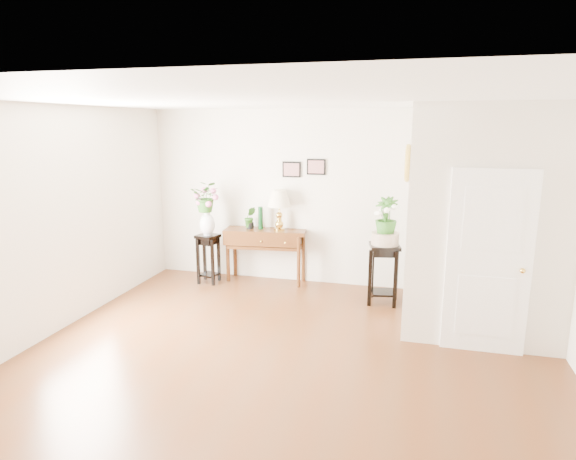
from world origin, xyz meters
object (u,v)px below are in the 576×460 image
(console_table, at_px, (266,255))
(table_lamp, at_px, (279,209))
(plant_stand_a, at_px, (208,259))
(plant_stand_b, at_px, (383,274))

(console_table, bearing_deg, table_lamp, -5.82)
(console_table, bearing_deg, plant_stand_a, -166.72)
(plant_stand_b, bearing_deg, table_lamp, 163.19)
(plant_stand_b, bearing_deg, console_table, 165.15)
(console_table, height_order, table_lamp, table_lamp)
(console_table, distance_m, table_lamp, 0.83)
(console_table, relative_size, plant_stand_b, 1.51)
(table_lamp, xyz_separation_m, plant_stand_a, (-1.12, -0.31, -0.83))
(plant_stand_a, height_order, plant_stand_b, plant_stand_b)
(table_lamp, bearing_deg, plant_stand_b, -16.81)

